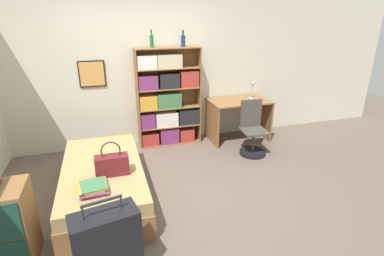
# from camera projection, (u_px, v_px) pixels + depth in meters

# --- Properties ---
(ground_plane) EXTENTS (14.00, 14.00, 0.00)m
(ground_plane) POSITION_uv_depth(u_px,v_px,m) (162.00, 188.00, 4.06)
(ground_plane) COLOR #66564C
(wall_back) EXTENTS (10.00, 0.09, 2.60)m
(wall_back) POSITION_uv_depth(u_px,v_px,m) (140.00, 71.00, 5.08)
(wall_back) COLOR beige
(wall_back) RESTS_ON ground_plane
(bed) EXTENTS (0.98, 1.95, 0.46)m
(bed) POSITION_uv_depth(u_px,v_px,m) (104.00, 181.00, 3.79)
(bed) COLOR olive
(bed) RESTS_ON ground_plane
(handbag) EXTENTS (0.38, 0.16, 0.41)m
(handbag) POSITION_uv_depth(u_px,v_px,m) (112.00, 164.00, 3.45)
(handbag) COLOR maroon
(handbag) RESTS_ON bed
(book_stack_on_bed) EXTENTS (0.33, 0.36, 0.08)m
(book_stack_on_bed) POSITION_uv_depth(u_px,v_px,m) (93.00, 187.00, 3.15)
(book_stack_on_bed) COLOR silver
(book_stack_on_bed) RESTS_ON bed
(suitcase) EXTENTS (0.59, 0.37, 0.85)m
(suitcase) POSITION_uv_depth(u_px,v_px,m) (108.00, 249.00, 2.52)
(suitcase) COLOR black
(suitcase) RESTS_ON ground_plane
(bookcase) EXTENTS (1.09, 0.29, 1.70)m
(bookcase) POSITION_uv_depth(u_px,v_px,m) (167.00, 101.00, 5.19)
(bookcase) COLOR olive
(bookcase) RESTS_ON ground_plane
(bottle_green) EXTENTS (0.06, 0.06, 0.27)m
(bottle_green) POSITION_uv_depth(u_px,v_px,m) (152.00, 41.00, 4.81)
(bottle_green) COLOR #1E6B2D
(bottle_green) RESTS_ON bookcase
(bottle_brown) EXTENTS (0.07, 0.07, 0.26)m
(bottle_brown) POSITION_uv_depth(u_px,v_px,m) (183.00, 41.00, 4.91)
(bottle_brown) COLOR navy
(bottle_brown) RESTS_ON bookcase
(desk) EXTENTS (1.07, 0.67, 0.75)m
(desk) POSITION_uv_depth(u_px,v_px,m) (239.00, 113.00, 5.48)
(desk) COLOR olive
(desk) RESTS_ON ground_plane
(desk_lamp) EXTENTS (0.15, 0.10, 0.37)m
(desk_lamp) POSITION_uv_depth(u_px,v_px,m) (253.00, 86.00, 5.42)
(desk_lamp) COLOR #ADA89E
(desk_lamp) RESTS_ON desk
(desk_chair) EXTENTS (0.44, 0.44, 0.90)m
(desk_chair) POSITION_uv_depth(u_px,v_px,m) (252.00, 137.00, 4.99)
(desk_chair) COLOR black
(desk_chair) RESTS_ON ground_plane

